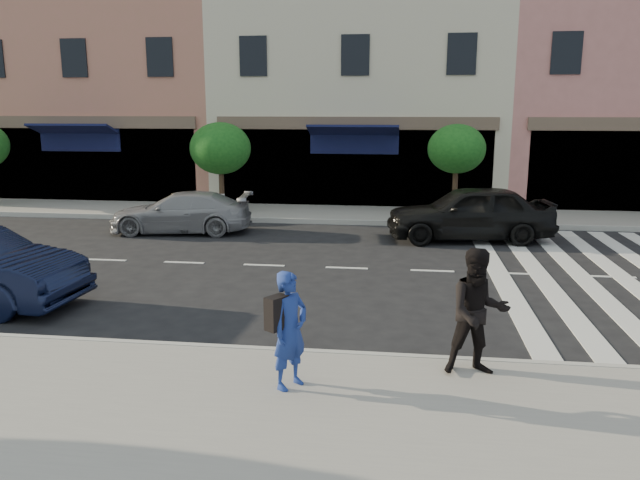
{
  "coord_description": "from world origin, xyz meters",
  "views": [
    {
      "loc": [
        1.23,
        -10.23,
        3.77
      ],
      "look_at": [
        -0.2,
        0.62,
        1.4
      ],
      "focal_mm": 35.0,
      "sensor_mm": 36.0,
      "label": 1
    }
  ],
  "objects": [
    {
      "name": "ground",
      "position": [
        0.0,
        0.0,
        0.0
      ],
      "size": [
        120.0,
        120.0,
        0.0
      ],
      "primitive_type": "plane",
      "color": "black",
      "rests_on": "ground"
    },
    {
      "name": "sidewalk_near",
      "position": [
        0.0,
        -3.75,
        0.07
      ],
      "size": [
        60.0,
        4.5,
        0.15
      ],
      "primitive_type": "cube",
      "color": "gray",
      "rests_on": "ground"
    },
    {
      "name": "sidewalk_far",
      "position": [
        0.0,
        11.0,
        0.07
      ],
      "size": [
        60.0,
        3.0,
        0.15
      ],
      "primitive_type": "cube",
      "color": "gray",
      "rests_on": "ground"
    },
    {
      "name": "building_west_mid",
      "position": [
        -11.0,
        17.0,
        7.0
      ],
      "size": [
        10.0,
        9.0,
        14.0
      ],
      "primitive_type": "cube",
      "color": "#B87160",
      "rests_on": "ground"
    },
    {
      "name": "building_centre",
      "position": [
        -0.5,
        17.0,
        5.5
      ],
      "size": [
        11.0,
        9.0,
        11.0
      ],
      "primitive_type": "cube",
      "color": "beige",
      "rests_on": "ground"
    },
    {
      "name": "street_tree_wb",
      "position": [
        -5.0,
        10.8,
        2.31
      ],
      "size": [
        2.1,
        2.1,
        3.06
      ],
      "color": "#473323",
      "rests_on": "sidewalk_far"
    },
    {
      "name": "street_tree_c",
      "position": [
        3.0,
        10.8,
        2.36
      ],
      "size": [
        1.9,
        1.9,
        3.04
      ],
      "color": "#473323",
      "rests_on": "sidewalk_far"
    },
    {
      "name": "photographer",
      "position": [
        -0.15,
        -2.73,
        0.93
      ],
      "size": [
        0.63,
        0.68,
        1.56
      ],
      "primitive_type": "imported",
      "rotation": [
        0.0,
        0.0,
        0.98
      ],
      "color": "navy",
      "rests_on": "sidewalk_near"
    },
    {
      "name": "walker",
      "position": [
        2.31,
        -2.0,
        1.03
      ],
      "size": [
        0.95,
        0.8,
        1.76
      ],
      "primitive_type": "imported",
      "rotation": [
        0.0,
        0.0,
        0.16
      ],
      "color": "black",
      "rests_on": "sidewalk_near"
    },
    {
      "name": "car_far_left",
      "position": [
        -5.35,
        7.6,
        0.61
      ],
      "size": [
        4.37,
        2.14,
        1.23
      ],
      "primitive_type": "imported",
      "rotation": [
        0.0,
        0.0,
        -1.47
      ],
      "color": "gray",
      "rests_on": "ground"
    },
    {
      "name": "car_far_mid",
      "position": [
        3.17,
        7.6,
        0.79
      ],
      "size": [
        4.84,
        2.41,
        1.58
      ],
      "primitive_type": "imported",
      "rotation": [
        0.0,
        0.0,
        -1.45
      ],
      "color": "black",
      "rests_on": "ground"
    }
  ]
}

